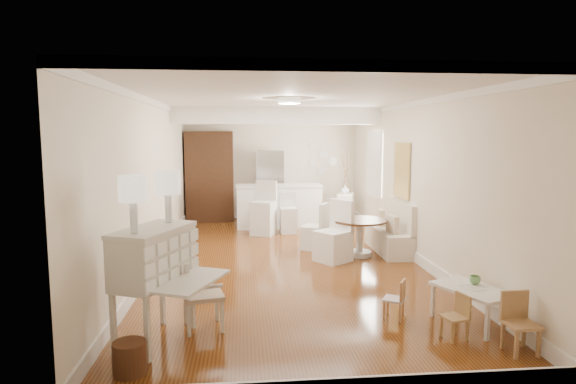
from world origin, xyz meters
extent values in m
plane|color=brown|center=(0.00, 0.00, 0.00)|extent=(9.00, 9.00, 0.00)
cube|color=white|center=(0.00, 0.00, 2.80)|extent=(4.50, 9.00, 0.04)
cube|color=#F0E3CB|center=(0.00, 4.50, 1.40)|extent=(4.50, 0.04, 2.80)
cube|color=#F0E3CB|center=(0.00, -4.50, 1.40)|extent=(4.50, 0.04, 2.80)
cube|color=#F0E3CB|center=(-2.25, 0.00, 1.40)|extent=(0.04, 9.00, 2.80)
cube|color=#F0E3CB|center=(2.25, 0.00, 1.40)|extent=(0.04, 9.00, 2.80)
cube|color=white|center=(0.00, 2.20, 2.62)|extent=(4.50, 0.45, 0.36)
cube|color=tan|center=(2.21, 0.50, 1.55)|extent=(0.04, 0.84, 1.04)
cube|color=white|center=(2.23, 2.40, 1.55)|extent=(0.04, 1.10, 1.40)
cylinder|color=#381E11|center=(-1.20, 4.48, 1.85)|extent=(0.30, 0.03, 0.30)
cylinder|color=white|center=(0.00, -0.50, 2.75)|extent=(0.36, 0.36, 0.08)
cube|color=silver|center=(-1.70, -3.20, 0.63)|extent=(1.29, 1.30, 1.25)
cube|color=silver|center=(-1.22, -2.89, 0.41)|extent=(0.56, 0.56, 0.82)
cylinder|color=#502D19|center=(-1.82, -3.90, 0.15)|extent=(0.40, 0.40, 0.31)
cube|color=white|center=(1.90, -3.06, 0.22)|extent=(0.83, 1.02, 0.44)
cube|color=#AA814D|center=(1.52, -3.43, 0.25)|extent=(0.29, 0.29, 0.50)
cube|color=tan|center=(1.05, -2.79, 0.25)|extent=(0.33, 0.33, 0.49)
cube|color=#A77A4C|center=(2.04, -3.83, 0.31)|extent=(0.32, 0.32, 0.63)
cube|color=silver|center=(1.99, 0.50, 0.49)|extent=(0.52, 1.60, 0.98)
cylinder|color=#4D2C18|center=(1.36, 0.22, 0.34)|extent=(1.23, 1.23, 0.68)
cube|color=white|center=(0.81, -0.11, 0.54)|extent=(0.73, 0.73, 1.07)
cube|color=silver|center=(0.62, 0.82, 0.45)|extent=(0.59, 0.59, 0.91)
cube|color=white|center=(0.10, 3.10, 0.52)|extent=(2.05, 0.65, 1.03)
cube|color=silver|center=(-0.31, 2.27, 0.60)|extent=(0.63, 0.63, 1.19)
cube|color=silver|center=(0.26, 2.42, 0.46)|extent=(0.38, 0.38, 0.91)
cube|color=#381E11|center=(-1.60, 4.18, 1.15)|extent=(1.20, 0.60, 2.30)
imported|color=silver|center=(0.30, 4.15, 0.90)|extent=(0.75, 0.65, 1.80)
cube|color=silver|center=(1.80, 3.43, 0.38)|extent=(0.58, 0.86, 0.76)
imported|color=#6EA962|center=(1.99, -2.93, 0.49)|extent=(0.14, 0.14, 0.10)
imported|color=silver|center=(1.78, 3.44, 0.87)|extent=(0.22, 0.22, 0.21)
camera|label=1|loc=(-0.75, -8.26, 2.22)|focal=30.00mm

